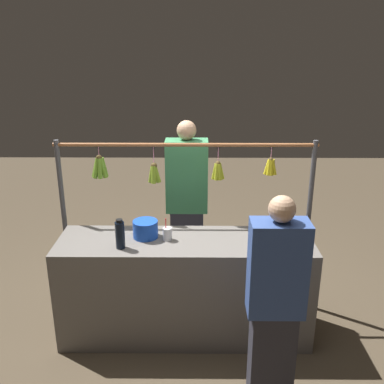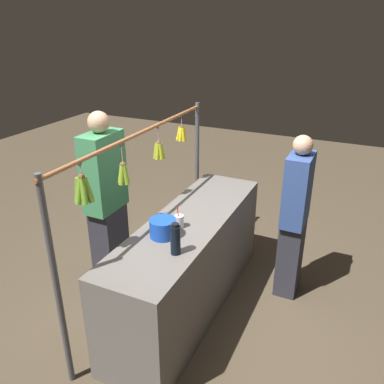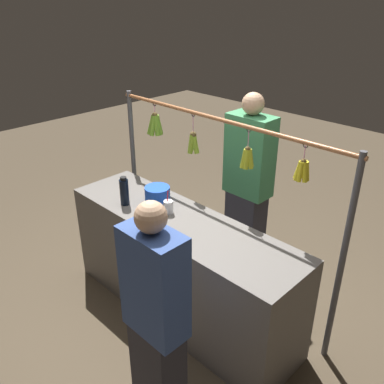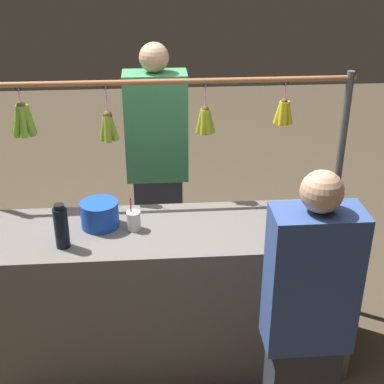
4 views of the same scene
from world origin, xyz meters
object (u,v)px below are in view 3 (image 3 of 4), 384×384
drink_cup (168,207)px  customer_person (156,325)px  water_bottle (124,191)px  blue_bucket (157,195)px  vendor_person (248,190)px

drink_cup → customer_person: size_ratio=0.12×
water_bottle → blue_bucket: water_bottle is taller
vendor_person → drink_cup: bearing=79.9°
blue_bucket → vendor_person: bearing=-113.0°
blue_bucket → vendor_person: 0.85m
water_bottle → customer_person: customer_person is taller
drink_cup → vendor_person: vendor_person is taller
blue_bucket → drink_cup: size_ratio=1.12×
blue_bucket → customer_person: size_ratio=0.13×
drink_cup → vendor_person: 0.84m
drink_cup → blue_bucket: bearing=-14.6°
vendor_person → water_bottle: bearing=62.6°
water_bottle → blue_bucket: 0.27m
blue_bucket → customer_person: 1.27m
water_bottle → customer_person: size_ratio=0.16×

